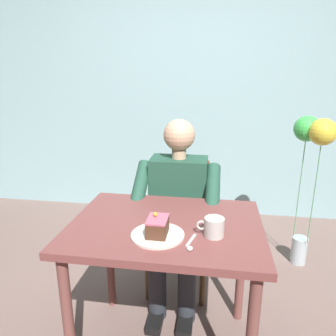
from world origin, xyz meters
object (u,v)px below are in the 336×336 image
dining_table (166,242)px  dessert_spoon (190,244)px  coffee_cup (214,227)px  balloon_display (311,156)px  chair (180,219)px  seated_person (177,211)px  cake_slice (158,226)px

dining_table → dessert_spoon: bearing=125.5°
coffee_cup → balloon_display: balloon_display is taller
chair → seated_person: seated_person is taller
dining_table → chair: chair is taller
dessert_spoon → balloon_display: size_ratio=0.12×
chair → dining_table: bearing=90.0°
chair → coffee_cup: size_ratio=7.05×
dessert_spoon → dining_table: bearing=-54.5°
dessert_spoon → balloon_display: 1.38m
balloon_display → coffee_cup: bearing=56.8°
coffee_cup → chair: bearing=-72.1°
seated_person → balloon_display: (-0.91, -0.50, 0.28)m
dining_table → seated_person: seated_person is taller
coffee_cup → dessert_spoon: (0.10, 0.10, -0.04)m
seated_person → dining_table: bearing=90.0°
dining_table → coffee_cup: size_ratio=7.45×
seated_person → chair: bearing=-90.0°
cake_slice → coffee_cup: cake_slice is taller
seated_person → dessert_spoon: bearing=102.0°
chair → balloon_display: bearing=-160.4°
cake_slice → coffee_cup: size_ratio=0.99×
balloon_display → dessert_spoon: bearing=55.7°
chair → cake_slice: size_ratio=7.13×
seated_person → dessert_spoon: (-0.14, 0.64, 0.14)m
seated_person → coffee_cup: bearing=113.1°
dining_table → cake_slice: 0.21m
coffee_cup → dining_table: bearing=-22.0°
cake_slice → dessert_spoon: size_ratio=0.87×
chair → seated_person: size_ratio=0.74×
dining_table → seated_person: bearing=-90.0°
cake_slice → balloon_display: 1.43m
chair → coffee_cup: 0.82m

